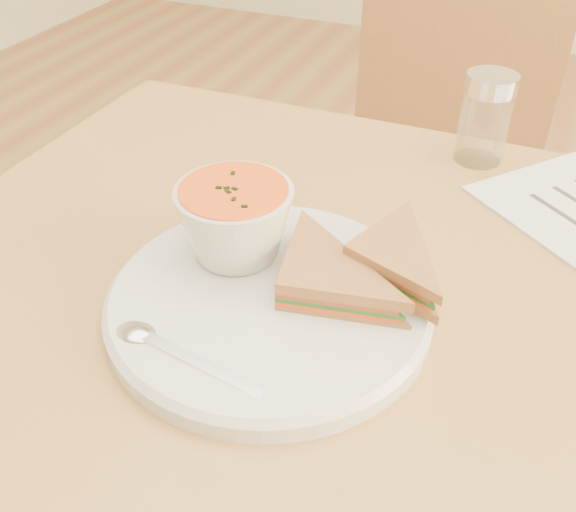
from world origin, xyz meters
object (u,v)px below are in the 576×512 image
at_px(soup_bowl, 236,225).
at_px(condiment_shaker, 485,119).
at_px(chair_far, 430,234).
at_px(plate, 269,303).

height_order(soup_bowl, condiment_shaker, condiment_shaker).
bearing_deg(condiment_shaker, chair_far, 105.64).
relative_size(plate, soup_bowl, 2.68).
distance_m(chair_far, soup_bowl, 0.73).
bearing_deg(soup_bowl, chair_far, 81.26).
bearing_deg(plate, condiment_shaker, 70.78).
relative_size(plate, condiment_shaker, 2.66).
bearing_deg(condiment_shaker, plate, -109.22).
distance_m(soup_bowl, condiment_shaker, 0.36).
bearing_deg(plate, soup_bowl, 141.69).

